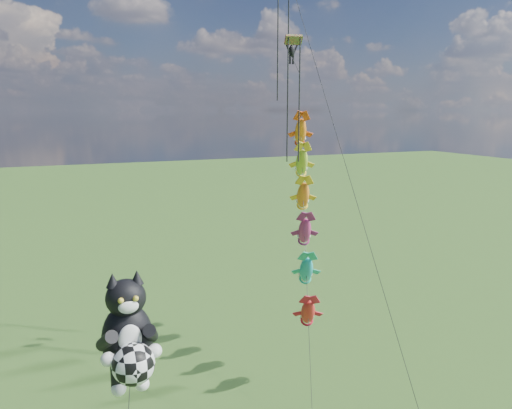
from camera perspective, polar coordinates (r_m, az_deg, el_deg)
name	(u,v)px	position (r m, az deg, el deg)	size (l,w,h in m)	color
cat_kite_rig	(129,338)	(20.46, -14.35, -14.53)	(2.58, 4.06, 11.13)	brown
fish_windsock_rig	(304,213)	(33.35, 5.50, -0.99)	(6.64, 14.62, 18.58)	brown
parafoil_rig	(294,51)	(31.74, 4.41, 17.06)	(1.83, 17.57, 27.29)	brown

